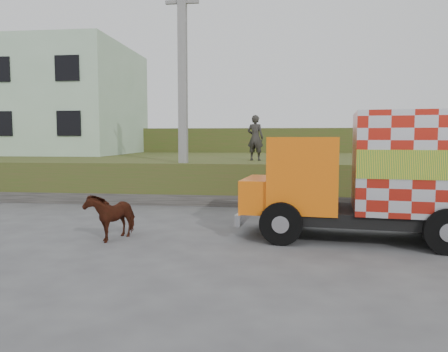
# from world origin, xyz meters

# --- Properties ---
(ground) EXTENTS (120.00, 120.00, 0.00)m
(ground) POSITION_xyz_m (0.00, 0.00, 0.00)
(ground) COLOR #474749
(ground) RESTS_ON ground
(embankment) EXTENTS (40.00, 12.00, 1.50)m
(embankment) POSITION_xyz_m (0.00, 10.00, 0.75)
(embankment) COLOR #3A541C
(embankment) RESTS_ON ground
(embankment_far) EXTENTS (40.00, 12.00, 3.00)m
(embankment_far) POSITION_xyz_m (0.00, 22.00, 1.50)
(embankment_far) COLOR #3A541C
(embankment_far) RESTS_ON ground
(retaining_strip) EXTENTS (16.00, 0.50, 0.40)m
(retaining_strip) POSITION_xyz_m (-2.00, 4.20, 0.20)
(retaining_strip) COLOR #595651
(retaining_strip) RESTS_ON ground
(building) EXTENTS (10.00, 8.00, 6.00)m
(building) POSITION_xyz_m (-11.00, 13.00, 4.50)
(building) COLOR #B8D8BB
(building) RESTS_ON embankment
(utility_pole) EXTENTS (1.20, 0.30, 8.00)m
(utility_pole) POSITION_xyz_m (-1.00, 4.60, 4.08)
(utility_pole) COLOR gray
(utility_pole) RESTS_ON ground
(cargo_truck) EXTENTS (6.95, 3.06, 3.01)m
(cargo_truck) POSITION_xyz_m (5.31, -0.55, 1.55)
(cargo_truck) COLOR black
(cargo_truck) RESTS_ON ground
(cow) EXTENTS (1.02, 1.46, 1.13)m
(cow) POSITION_xyz_m (-1.55, -1.08, 0.56)
(cow) COLOR #35190D
(cow) RESTS_ON ground
(pedestrian) EXTENTS (0.76, 0.61, 1.82)m
(pedestrian) POSITION_xyz_m (1.53, 6.47, 2.41)
(pedestrian) COLOR #2B2826
(pedestrian) RESTS_ON embankment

